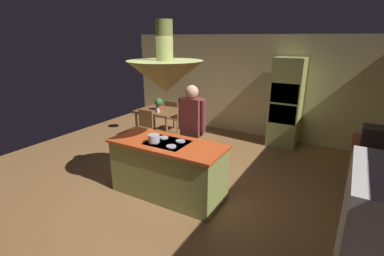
# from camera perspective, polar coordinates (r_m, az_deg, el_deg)

# --- Properties ---
(ground) EXTENTS (8.16, 8.16, 0.00)m
(ground) POSITION_cam_1_polar(r_m,az_deg,el_deg) (4.94, -3.40, -12.19)
(ground) COLOR olive
(wall_back) EXTENTS (6.80, 0.10, 2.55)m
(wall_back) POSITION_cam_1_polar(r_m,az_deg,el_deg) (7.49, 11.16, 8.43)
(wall_back) COLOR beige
(wall_back) RESTS_ON ground
(kitchen_island) EXTENTS (1.86, 0.80, 0.94)m
(kitchen_island) POSITION_cam_1_polar(r_m,az_deg,el_deg) (4.57, -4.89, -8.26)
(kitchen_island) COLOR #8C934C
(kitchen_island) RESTS_ON ground
(counter_run_right) EXTENTS (0.73, 2.36, 0.92)m
(counter_run_right) POSITION_cam_1_polar(r_m,az_deg,el_deg) (4.64, 32.96, -10.90)
(counter_run_right) COLOR #8C934C
(counter_run_right) RESTS_ON ground
(oven_tower) EXTENTS (0.66, 0.62, 2.06)m
(oven_tower) POSITION_cam_1_polar(r_m,az_deg,el_deg) (6.87, 18.61, 4.89)
(oven_tower) COLOR #8C934C
(oven_tower) RESTS_ON ground
(dining_table) EXTENTS (1.03, 0.83, 0.76)m
(dining_table) POSITION_cam_1_polar(r_m,az_deg,el_deg) (7.04, -6.64, 2.86)
(dining_table) COLOR brown
(dining_table) RESTS_ON ground
(person_at_island) EXTENTS (0.53, 0.23, 1.72)m
(person_at_island) POSITION_cam_1_polar(r_m,az_deg,el_deg) (4.87, -0.04, 0.23)
(person_at_island) COLOR tan
(person_at_island) RESTS_ON ground
(range_hood) EXTENTS (1.10, 1.10, 1.00)m
(range_hood) POSITION_cam_1_polar(r_m,az_deg,el_deg) (4.13, -5.45, 10.80)
(range_hood) COLOR #8C934C
(pendant_light_over_table) EXTENTS (0.32, 0.32, 0.82)m
(pendant_light_over_table) POSITION_cam_1_polar(r_m,az_deg,el_deg) (6.83, -7.01, 12.70)
(pendant_light_over_table) COLOR beige
(chair_facing_island) EXTENTS (0.40, 0.40, 0.87)m
(chair_facing_island) POSITION_cam_1_polar(r_m,az_deg,el_deg) (6.61, -9.86, 0.34)
(chair_facing_island) COLOR brown
(chair_facing_island) RESTS_ON ground
(chair_by_back_wall) EXTENTS (0.40, 0.40, 0.87)m
(chair_by_back_wall) POSITION_cam_1_polar(r_m,az_deg,el_deg) (7.59, -3.75, 2.89)
(chair_by_back_wall) COLOR brown
(chair_by_back_wall) RESTS_ON ground
(potted_plant_on_table) EXTENTS (0.20, 0.20, 0.30)m
(potted_plant_on_table) POSITION_cam_1_polar(r_m,az_deg,el_deg) (6.96, -6.79, 5.01)
(potted_plant_on_table) COLOR #99382D
(potted_plant_on_table) RESTS_ON dining_table
(cup_on_table) EXTENTS (0.07, 0.07, 0.09)m
(cup_on_table) POSITION_cam_1_polar(r_m,az_deg,el_deg) (6.78, -6.95, 3.58)
(cup_on_table) COLOR white
(cup_on_table) RESTS_ON dining_table
(canister_flour) EXTENTS (0.14, 0.14, 0.18)m
(canister_flour) POSITION_cam_1_polar(r_m,az_deg,el_deg) (3.89, 34.53, -7.66)
(canister_flour) COLOR silver
(canister_flour) RESTS_ON counter_run_right
(canister_sugar) EXTENTS (0.14, 0.14, 0.16)m
(canister_sugar) POSITION_cam_1_polar(r_m,az_deg,el_deg) (4.06, 34.36, -6.78)
(canister_sugar) COLOR silver
(canister_sugar) RESTS_ON counter_run_right
(microwave_on_counter) EXTENTS (0.46, 0.36, 0.28)m
(microwave_on_counter) POSITION_cam_1_polar(r_m,az_deg,el_deg) (5.07, 33.81, -1.46)
(microwave_on_counter) COLOR #232326
(microwave_on_counter) RESTS_ON counter_run_right
(cooking_pot_on_cooktop) EXTENTS (0.18, 0.18, 0.12)m
(cooking_pot_on_cooktop) POSITION_cam_1_polar(r_m,az_deg,el_deg) (4.36, -7.78, -2.10)
(cooking_pot_on_cooktop) COLOR #B2B2B7
(cooking_pot_on_cooktop) RESTS_ON kitchen_island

